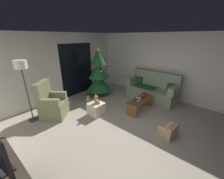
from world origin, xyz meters
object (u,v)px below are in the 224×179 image
at_px(cell_phone, 144,94).
at_px(teddy_bear_cream_by_tree, 88,100).
at_px(remote_silver, 139,101).
at_px(remote_graphite, 135,101).
at_px(remote_black, 143,98).
at_px(book_stack, 144,95).
at_px(armchair, 52,104).
at_px(teddy_bear_honey, 96,100).
at_px(christmas_tree, 99,75).
at_px(coffee_table, 140,103).
at_px(cardboard_box_taped_mid_floor, 168,130).
at_px(couch, 152,89).
at_px(ottoman, 96,109).
at_px(remote_white, 139,98).
at_px(floor_lamp, 22,71).

relative_size(cell_phone, teddy_bear_cream_by_tree, 0.50).
bearing_deg(cell_phone, teddy_bear_cream_by_tree, 143.16).
distance_m(remote_silver, remote_graphite, 0.14).
relative_size(remote_black, teddy_bear_cream_by_tree, 0.55).
relative_size(book_stack, teddy_bear_cream_by_tree, 0.99).
height_order(book_stack, cell_phone, cell_phone).
bearing_deg(cell_phone, armchair, 163.45).
bearing_deg(teddy_bear_honey, christmas_tree, 42.69).
bearing_deg(teddy_bear_cream_by_tree, teddy_bear_honey, -113.04).
distance_m(remote_graphite, christmas_tree, 2.04).
distance_m(coffee_table, book_stack, 0.41).
height_order(coffee_table, book_stack, book_stack).
bearing_deg(coffee_table, cardboard_box_taped_mid_floor, -119.35).
bearing_deg(coffee_table, book_stack, 7.48).
relative_size(couch, remote_black, 12.70).
distance_m(coffee_table, armchair, 2.81).
xyz_separation_m(remote_black, book_stack, (0.24, 0.09, 0.02)).
distance_m(remote_silver, ottoman, 1.39).
bearing_deg(ottoman, cardboard_box_taped_mid_floor, -77.56).
xyz_separation_m(remote_graphite, christmas_tree, (0.32, 1.96, 0.45)).
distance_m(remote_graphite, teddy_bear_cream_by_tree, 1.81).
relative_size(christmas_tree, cardboard_box_taped_mid_floor, 4.30).
xyz_separation_m(remote_white, cell_phone, (0.32, -0.04, 0.05)).
xyz_separation_m(remote_graphite, teddy_bear_cream_by_tree, (-0.51, 1.71, -0.30)).
relative_size(cell_phone, teddy_bear_honey, 0.50).
height_order(remote_white, teddy_bear_honey, teddy_bear_honey).
xyz_separation_m(remote_silver, book_stack, (0.51, 0.08, 0.02)).
bearing_deg(ottoman, remote_black, -37.30).
distance_m(remote_black, book_stack, 0.25).
bearing_deg(ottoman, floor_lamp, 140.85).
distance_m(remote_black, armchair, 2.92).
xyz_separation_m(christmas_tree, teddy_bear_honey, (-1.19, -1.10, -0.37)).
relative_size(couch, cell_phone, 13.75).
height_order(coffee_table, teddy_bear_honey, teddy_bear_honey).
relative_size(remote_graphite, ottoman, 0.35).
bearing_deg(cardboard_box_taped_mid_floor, book_stack, 50.09).
bearing_deg(teddy_bear_cream_by_tree, christmas_tree, 16.58).
bearing_deg(teddy_bear_cream_by_tree, floor_lamp, 169.15).
bearing_deg(floor_lamp, teddy_bear_cream_by_tree, -10.85).
bearing_deg(teddy_bear_honey, coffee_table, -39.15).
distance_m(remote_graphite, book_stack, 0.62).
bearing_deg(teddy_bear_cream_by_tree, remote_white, -64.66).
bearing_deg(cardboard_box_taped_mid_floor, remote_graphite, 71.54).
xyz_separation_m(cell_phone, teddy_bear_honey, (-1.48, 0.87, 0.03)).
relative_size(remote_white, teddy_bear_cream_by_tree, 0.55).
bearing_deg(coffee_table, remote_graphite, 167.78).
bearing_deg(remote_graphite, cardboard_box_taped_mid_floor, 129.02).
bearing_deg(ottoman, book_stack, -30.26).
bearing_deg(book_stack, teddy_bear_honey, 149.79).
bearing_deg(remote_white, cardboard_box_taped_mid_floor, 45.85).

